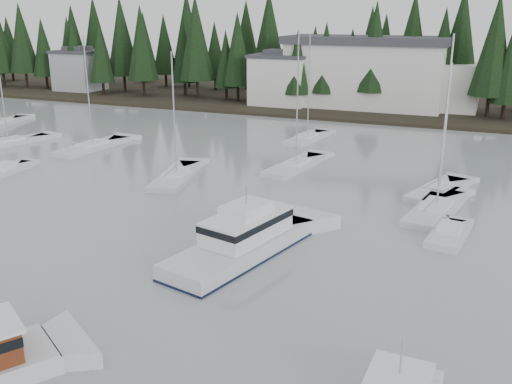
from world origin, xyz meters
The scene contains 16 objects.
far_shore_land centered at (0.00, 97.00, 0.00)m, with size 240.00×54.00×1.00m, color black.
conifer_treeline centered at (0.00, 86.00, 0.00)m, with size 200.00×22.00×20.00m, color black, non-canonical shape.
house_west centered at (-18.00, 79.00, 4.65)m, with size 9.54×7.42×8.75m.
house_far_west centered at (-60.00, 81.00, 4.40)m, with size 8.48×7.42×8.25m.
harbor_inn centered at (-2.96, 82.34, 5.78)m, with size 29.50×11.50×10.90m.
cabin_cruiser_center centered at (0.23, 22.35, 0.78)m, with size 6.47×12.61×5.18m.
sailboat_0 centered at (-6.36, 56.84, 0.07)m, with size 3.75×9.29×13.18m.
sailboat_4 centered at (10.98, 35.75, 0.07)m, with size 4.32×10.04×14.10m.
sailboat_5 centered at (-12.67, 36.10, 0.06)m, with size 5.00×10.04×12.26m.
sailboat_6 centered at (-27.79, 43.10, 0.06)m, with size 3.72×10.61×13.19m.
sailboat_7 centered at (-38.33, 40.93, 0.05)m, with size 5.26×10.40×11.13m.
sailboat_10 centered at (-3.53, 44.14, 0.07)m, with size 4.16×10.11×13.92m.
sailboat_11 centered at (-48.35, 49.59, 0.08)m, with size 5.02×10.93×14.66m.
sailboat_12 centered at (10.70, 40.91, 0.06)m, with size 5.21×8.96×11.64m.
runabout_0 centered at (-29.13, 31.20, 0.13)m, with size 2.68×6.79×1.42m.
runabout_1 centered at (12.36, 30.41, 0.13)m, with size 2.90×5.89×1.42m.
Camera 1 is at (14.08, -8.80, 15.09)m, focal length 40.00 mm.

